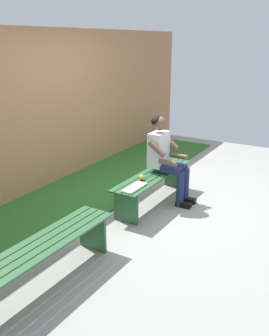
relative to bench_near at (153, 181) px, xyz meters
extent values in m
cube|color=#9E9E99|center=(1.12, 1.00, -0.36)|extent=(10.00, 7.00, 0.04)
cube|color=#2D6B28|center=(1.12, -1.37, -0.32)|extent=(9.00, 2.05, 0.03)
cube|color=#B27A51|center=(0.50, -1.90, 0.88)|extent=(9.50, 0.24, 2.44)
cube|color=#2D6038|center=(0.00, -0.15, 0.10)|extent=(1.70, 0.12, 0.02)
cube|color=#2D6038|center=(0.00, -0.05, 0.10)|extent=(1.70, 0.12, 0.02)
cube|color=#2D6038|center=(0.00, 0.05, 0.10)|extent=(1.70, 0.12, 0.02)
cube|color=#2D6038|center=(0.00, 0.15, 0.10)|extent=(1.70, 0.12, 0.02)
cube|color=#2D6038|center=(-0.73, 0.01, -0.13)|extent=(0.04, 0.36, 0.43)
cube|color=#2D6038|center=(0.73, -0.01, -0.13)|extent=(0.04, 0.36, 0.43)
cube|color=#2D6038|center=(2.24, -0.15, 0.10)|extent=(1.78, 0.12, 0.02)
cube|color=#2D6038|center=(2.24, -0.05, 0.10)|extent=(1.78, 0.12, 0.02)
cube|color=#2D6038|center=(2.25, 0.05, 0.10)|extent=(1.78, 0.12, 0.02)
cube|color=#2D6038|center=(2.25, 0.15, 0.10)|extent=(1.78, 0.12, 0.02)
cube|color=#2D6038|center=(1.48, 0.01, -0.13)|extent=(0.04, 0.36, 0.43)
cube|color=silver|center=(-0.18, -0.02, 0.43)|extent=(0.34, 0.20, 0.50)
sphere|color=brown|center=(-0.18, -0.01, 0.81)|extent=(0.20, 0.20, 0.20)
ellipsoid|color=black|center=(-0.18, -0.04, 0.84)|extent=(0.20, 0.19, 0.15)
cylinder|color=navy|center=(-0.27, 0.18, 0.18)|extent=(0.13, 0.40, 0.13)
cylinder|color=navy|center=(-0.09, 0.18, 0.18)|extent=(0.13, 0.40, 0.13)
cylinder|color=navy|center=(-0.27, 0.38, -0.08)|extent=(0.11, 0.11, 0.52)
cube|color=black|center=(-0.27, 0.44, -0.30)|extent=(0.10, 0.22, 0.07)
cylinder|color=navy|center=(-0.09, 0.38, -0.08)|extent=(0.11, 0.11, 0.52)
cube|color=black|center=(-0.09, 0.44, -0.30)|extent=(0.10, 0.22, 0.07)
cylinder|color=brown|center=(-0.39, 0.06, 0.50)|extent=(0.08, 0.28, 0.23)
cylinder|color=brown|center=(-0.36, 0.22, 0.32)|extent=(0.07, 0.26, 0.07)
cylinder|color=brown|center=(0.03, 0.06, 0.50)|extent=(0.08, 0.28, 0.23)
cylinder|color=brown|center=(0.00, 0.22, 0.32)|extent=(0.07, 0.26, 0.07)
sphere|color=gold|center=(0.29, -0.03, 0.15)|extent=(0.08, 0.08, 0.08)
cube|color=white|center=(0.51, 0.05, 0.12)|extent=(0.20, 0.15, 0.02)
cube|color=white|center=(0.71, 0.04, 0.12)|extent=(0.20, 0.15, 0.02)
cube|color=#33724C|center=(0.61, 0.04, 0.11)|extent=(0.41, 0.16, 0.01)
camera|label=1|loc=(4.46, 2.33, 1.92)|focal=40.05mm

